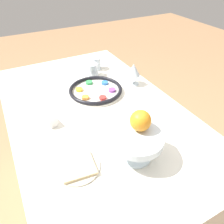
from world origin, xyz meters
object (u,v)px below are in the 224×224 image
object	(u,v)px
napkin_roll	(46,116)
cup_mid	(96,63)
orange_fruit	(141,121)
wine_glass	(133,70)
fruit_stand	(137,141)
cup_near	(93,70)
seder_plate	(96,90)
bread_plate	(78,166)

from	to	relation	value
napkin_roll	cup_mid	size ratio (longest dim) A/B	1.91
orange_fruit	wine_glass	bearing A→B (deg)	150.10
fruit_stand	orange_fruit	size ratio (longest dim) A/B	2.44
cup_near	fruit_stand	bearing A→B (deg)	-10.36
seder_plate	cup_near	size ratio (longest dim) A/B	3.78
cup_mid	bread_plate	bearing A→B (deg)	-29.10
fruit_stand	bread_plate	world-z (taller)	fruit_stand
wine_glass	cup_near	xyz separation A→B (m)	(-0.21, -0.16, -0.05)
fruit_stand	seder_plate	bearing A→B (deg)	173.47
seder_plate	napkin_roll	size ratio (longest dim) A/B	1.98
fruit_stand	cup_mid	xyz separation A→B (m)	(-0.78, 0.18, -0.05)
wine_glass	fruit_stand	world-z (taller)	wine_glass
wine_glass	orange_fruit	distance (m)	0.53
fruit_stand	orange_fruit	xyz separation A→B (m)	(-0.03, 0.03, 0.07)
bread_plate	napkin_roll	world-z (taller)	napkin_roll
orange_fruit	cup_mid	bearing A→B (deg)	168.23
wine_glass	bread_plate	size ratio (longest dim) A/B	0.78
wine_glass	orange_fruit	xyz separation A→B (m)	(0.46, -0.26, 0.06)
orange_fruit	napkin_roll	bearing A→B (deg)	-142.39
fruit_stand	orange_fruit	world-z (taller)	orange_fruit
orange_fruit	bread_plate	world-z (taller)	orange_fruit
wine_glass	bread_plate	xyz separation A→B (m)	(0.43, -0.51, -0.08)
orange_fruit	bread_plate	bearing A→B (deg)	-95.89
napkin_roll	cup_near	xyz separation A→B (m)	(-0.32, 0.38, 0.01)
bread_plate	seder_plate	bearing A→B (deg)	148.43
fruit_stand	cup_near	world-z (taller)	fruit_stand
fruit_stand	napkin_roll	bearing A→B (deg)	-147.27
bread_plate	cup_near	distance (m)	0.74
orange_fruit	napkin_roll	world-z (taller)	orange_fruit
seder_plate	bread_plate	world-z (taller)	seder_plate
cup_near	cup_mid	world-z (taller)	same
orange_fruit	cup_mid	size ratio (longest dim) A/B	1.01
fruit_stand	wine_glass	bearing A→B (deg)	149.08
seder_plate	bread_plate	distance (m)	0.53
seder_plate	fruit_stand	world-z (taller)	fruit_stand
seder_plate	wine_glass	xyz separation A→B (m)	(0.02, 0.23, 0.07)
fruit_stand	cup_mid	world-z (taller)	fruit_stand
fruit_stand	cup_near	distance (m)	0.71
wine_glass	fruit_stand	size ratio (longest dim) A/B	0.67
bread_plate	orange_fruit	bearing A→B (deg)	84.11
wine_glass	cup_mid	distance (m)	0.31
orange_fruit	cup_near	xyz separation A→B (m)	(-0.67, 0.10, -0.11)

